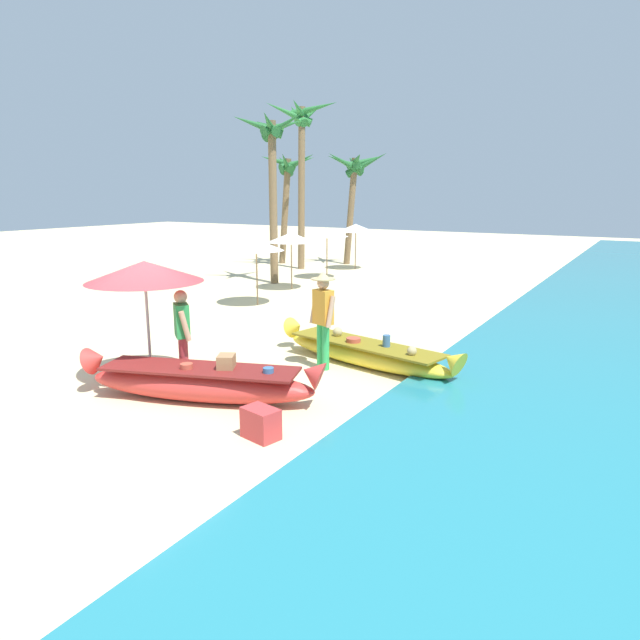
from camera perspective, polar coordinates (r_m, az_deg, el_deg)
The scene contains 15 objects.
ground_plane at distance 10.34m, azimuth -17.58°, elevation -6.10°, with size 80.00×80.00×0.00m, color beige.
boat_red_foreground at distance 9.22m, azimuth -11.82°, elevation -6.09°, with size 3.95×1.91×0.83m.
boat_yellow_midground at distance 10.86m, azimuth 4.54°, elevation -3.27°, with size 4.12×1.49×0.72m.
person_vendor_hatted at distance 10.41m, azimuth 0.30°, elevation 0.65°, with size 0.59×0.44×1.82m.
person_tourist_customer at distance 9.83m, azimuth -13.59°, elevation -1.19°, with size 0.55×0.49×1.64m.
patio_umbrella_large at distance 10.01m, azimuth -17.15°, elevation 4.59°, with size 1.95×1.95×2.10m.
parasol_row_0 at distance 16.49m, azimuth -6.40°, elevation 7.46°, with size 1.60×1.60×1.91m.
parasol_row_1 at distance 19.16m, azimuth -2.90°, elevation 8.24°, with size 1.60×1.60×1.91m.
parasol_row_2 at distance 21.66m, azimuth 0.70°, elevation 8.77°, with size 1.60×1.60×1.91m.
parasol_row_3 at distance 24.36m, azimuth 3.60°, elevation 9.18°, with size 1.60×1.60×1.91m.
palm_tree_tall_inland at distance 26.28m, azimuth -3.18°, elevation 14.27°, with size 2.63×2.66×4.99m.
palm_tree_leaning_seaward at distance 20.58m, azimuth -4.79°, elevation 16.78°, with size 2.68×2.65×5.91m.
palm_tree_mid_cluster at distance 24.47m, azimuth -1.85°, elevation 17.78°, with size 3.00×2.30×6.92m.
palm_tree_far_behind at distance 25.95m, azimuth 3.44°, elevation 14.51°, with size 2.94×2.62×5.02m.
cooler_box at distance 7.76m, azimuth -5.94°, elevation -10.24°, with size 0.49×0.33×0.42m, color #C63838.
Camera 1 is at (7.44, -6.42, 3.22)m, focal length 31.99 mm.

